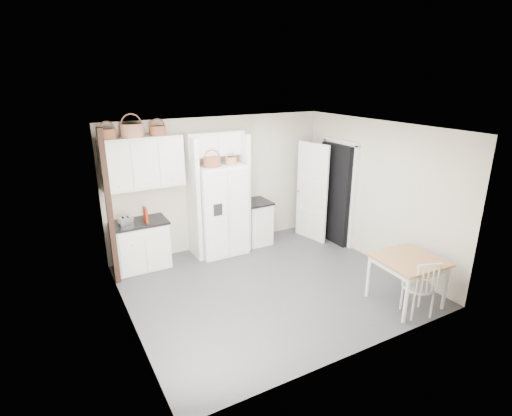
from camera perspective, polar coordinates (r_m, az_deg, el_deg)
floor at (r=6.81m, az=1.98°, el=-10.96°), size 4.50×4.50×0.00m
ceiling at (r=5.97m, az=2.26°, el=11.30°), size 4.50×4.50×0.00m
wall_back at (r=7.97m, az=-5.30°, el=3.57°), size 4.50×0.00×4.50m
wall_left at (r=5.53m, az=-18.38°, el=-4.24°), size 0.00×4.00×4.00m
wall_right at (r=7.62m, az=16.79°, el=2.14°), size 0.00×4.00×4.00m
refrigerator at (r=7.73m, az=-5.17°, el=-0.19°), size 0.91×0.73×1.76m
base_cab_left at (r=7.50m, az=-16.04°, el=-5.18°), size 0.92×0.58×0.85m
base_cab_right at (r=8.27m, az=0.02°, el=-2.12°), size 0.49×0.59×0.86m
dining_table at (r=6.57m, az=20.64°, el=-9.68°), size 0.95×0.95×0.75m
windsor_chair at (r=6.32m, az=22.21°, el=-10.43°), size 0.53×0.50×0.88m
counter_left at (r=7.34m, az=-16.35°, el=-2.01°), size 0.95×0.62×0.04m
counter_right at (r=8.12m, az=0.02°, el=0.86°), size 0.53×0.63×0.04m
toaster at (r=7.18m, az=-18.12°, el=-1.84°), size 0.25×0.18×0.16m
cookbook_red at (r=7.24m, az=-15.50°, el=-0.94°), size 0.04×0.18×0.27m
cookbook_cream at (r=7.25m, az=-15.38°, el=-1.09°), size 0.05×0.15×0.22m
basket_upper_a at (r=7.04m, az=-20.46°, el=9.89°), size 0.28×0.28×0.16m
basket_upper_b at (r=7.10m, az=-17.31°, el=10.54°), size 0.38×0.38×0.22m
basket_upper_c at (r=7.21m, az=-13.87°, el=10.69°), size 0.28×0.28×0.16m
basket_fridge_a at (r=7.32m, az=-6.32°, el=6.54°), size 0.32×0.32×0.17m
basket_fridge_b at (r=7.48m, az=-3.61°, el=6.66°), size 0.22×0.22×0.12m
upper_cabinet at (r=7.22m, az=-15.90°, el=6.25°), size 1.40×0.34×0.90m
bridge_cabinet at (r=7.59m, az=-6.01°, el=9.16°), size 1.12×0.34×0.45m
fridge_panel_left at (r=7.51m, az=-8.95°, el=1.29°), size 0.08×0.60×2.30m
fridge_panel_right at (r=7.90m, az=-2.00°, el=2.36°), size 0.08×0.60×2.30m
trim_post at (r=6.80m, az=-20.21°, el=-0.20°), size 0.09×0.09×2.60m
doorway_void at (r=8.34m, az=11.34°, el=1.99°), size 0.18×0.85×2.05m
door_slab at (r=8.37m, az=7.98°, el=2.24°), size 0.21×0.79×2.05m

